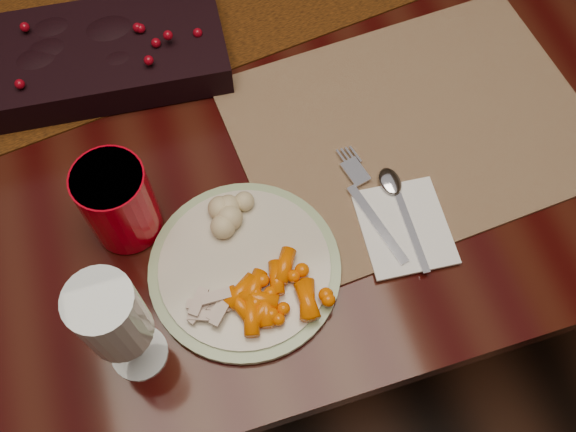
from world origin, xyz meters
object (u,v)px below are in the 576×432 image
object	(u,v)px
baby_carrots	(272,292)
napkin	(404,227)
dining_table	(231,199)
dinner_plate	(245,268)
red_cup	(118,202)
centerpiece	(104,51)
mashed_potatoes	(235,209)
turkey_shreds	(208,306)
wine_glass	(121,330)
placemat_main	(413,127)

from	to	relation	value
baby_carrots	napkin	size ratio (longest dim) A/B	0.84
dining_table	baby_carrots	distance (m)	0.54
dinner_plate	red_cup	size ratio (longest dim) A/B	2.00
dining_table	red_cup	distance (m)	0.51
dinner_plate	red_cup	bearing A→B (deg)	139.80
centerpiece	mashed_potatoes	xyz separation A→B (m)	(0.11, -0.31, 0.00)
dining_table	napkin	world-z (taller)	napkin
baby_carrots	mashed_potatoes	distance (m)	0.12
turkey_shreds	dinner_plate	bearing A→B (deg)	36.11
baby_carrots	wine_glass	bearing A→B (deg)	-174.28
placemat_main	turkey_shreds	xyz separation A→B (m)	(-0.35, -0.18, 0.02)
centerpiece	wine_glass	world-z (taller)	wine_glass
centerpiece	turkey_shreds	bearing A→B (deg)	-83.17
turkey_shreds	red_cup	xyz separation A→B (m)	(-0.07, 0.15, 0.04)
dinner_plate	wine_glass	distance (m)	0.19
placemat_main	wine_glass	size ratio (longest dim) A/B	2.53
centerpiece	turkey_shreds	world-z (taller)	centerpiece
mashed_potatoes	turkey_shreds	size ratio (longest dim) A/B	1.04
centerpiece	baby_carrots	size ratio (longest dim) A/B	3.20
turkey_shreds	wine_glass	distance (m)	0.12
dinner_plate	turkey_shreds	world-z (taller)	turkey_shreds
dining_table	baby_carrots	xyz separation A→B (m)	(-0.01, -0.36, 0.40)
centerpiece	napkin	size ratio (longest dim) A/B	2.68
dining_table	wine_glass	xyz separation A→B (m)	(-0.18, -0.37, 0.47)
wine_glass	placemat_main	bearing A→B (deg)	25.03
turkey_shreds	wine_glass	world-z (taller)	wine_glass
placemat_main	red_cup	bearing A→B (deg)	-179.92
turkey_shreds	red_cup	size ratio (longest dim) A/B	0.55
dining_table	dinner_plate	distance (m)	0.50
centerpiece	baby_carrots	world-z (taller)	centerpiece
baby_carrots	turkey_shreds	size ratio (longest dim) A/B	1.60
centerpiece	placemat_main	distance (m)	0.46
dinner_plate	centerpiece	bearing A→B (deg)	105.67
wine_glass	red_cup	bearing A→B (deg)	82.93
turkey_shreds	wine_glass	size ratio (longest dim) A/B	0.34
dinner_plate	turkey_shreds	size ratio (longest dim) A/B	3.60
placemat_main	napkin	bearing A→B (deg)	-120.82
dinner_plate	turkey_shreds	bearing A→B (deg)	-143.89
centerpiece	mashed_potatoes	bearing A→B (deg)	-69.71
centerpiece	mashed_potatoes	size ratio (longest dim) A/B	4.95
centerpiece	turkey_shreds	distance (m)	0.42
centerpiece	red_cup	xyz separation A→B (m)	(-0.02, -0.27, 0.03)
centerpiece	wine_glass	xyz separation A→B (m)	(-0.04, -0.44, 0.06)
dinner_plate	red_cup	xyz separation A→B (m)	(-0.13, 0.11, 0.05)
baby_carrots	napkin	bearing A→B (deg)	12.26
dining_table	turkey_shreds	distance (m)	0.54
red_cup	baby_carrots	bearing A→B (deg)	-45.92
placemat_main	baby_carrots	bearing A→B (deg)	-149.06
centerpiece	red_cup	distance (m)	0.27
placemat_main	red_cup	distance (m)	0.42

